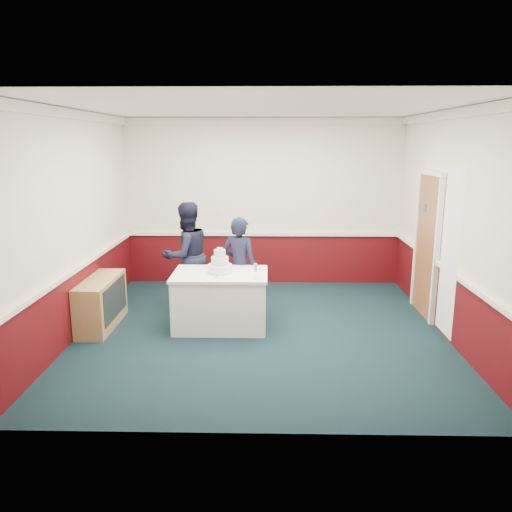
{
  "coord_description": "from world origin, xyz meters",
  "views": [
    {
      "loc": [
        0.07,
        -6.55,
        2.59
      ],
      "look_at": [
        -0.07,
        -0.1,
        1.1
      ],
      "focal_mm": 35.0,
      "sensor_mm": 36.0,
      "label": 1
    }
  ],
  "objects_px": {
    "wedding_cake": "(220,265)",
    "person_man": "(187,256)",
    "cake_table": "(221,299)",
    "cake_knife": "(217,276)",
    "person_woman": "(240,266)",
    "sideboard": "(101,303)",
    "champagne_flute": "(255,268)"
  },
  "relations": [
    {
      "from": "cake_knife",
      "to": "cake_table",
      "type": "bearing_deg",
      "value": 84.03
    },
    {
      "from": "cake_table",
      "to": "wedding_cake",
      "type": "distance_m",
      "value": 0.5
    },
    {
      "from": "champagne_flute",
      "to": "sideboard",
      "type": "bearing_deg",
      "value": 173.7
    },
    {
      "from": "sideboard",
      "to": "person_woman",
      "type": "height_order",
      "value": "person_woman"
    },
    {
      "from": "wedding_cake",
      "to": "sideboard",
      "type": "bearing_deg",
      "value": -178.72
    },
    {
      "from": "person_woman",
      "to": "sideboard",
      "type": "bearing_deg",
      "value": 38.22
    },
    {
      "from": "champagne_flute",
      "to": "person_man",
      "type": "xyz_separation_m",
      "value": [
        -1.1,
        1.13,
        -0.09
      ]
    },
    {
      "from": "sideboard",
      "to": "cake_knife",
      "type": "bearing_deg",
      "value": -5.56
    },
    {
      "from": "wedding_cake",
      "to": "person_man",
      "type": "distance_m",
      "value": 1.04
    },
    {
      "from": "sideboard",
      "to": "champagne_flute",
      "type": "relative_size",
      "value": 5.85
    },
    {
      "from": "sideboard",
      "to": "wedding_cake",
      "type": "height_order",
      "value": "wedding_cake"
    },
    {
      "from": "champagne_flute",
      "to": "person_woman",
      "type": "distance_m",
      "value": 0.88
    },
    {
      "from": "champagne_flute",
      "to": "cake_table",
      "type": "bearing_deg",
      "value": 150.75
    },
    {
      "from": "sideboard",
      "to": "cake_knife",
      "type": "height_order",
      "value": "cake_knife"
    },
    {
      "from": "champagne_flute",
      "to": "wedding_cake",
      "type": "bearing_deg",
      "value": 150.75
    },
    {
      "from": "cake_table",
      "to": "champagne_flute",
      "type": "xyz_separation_m",
      "value": [
        0.5,
        -0.28,
        0.53
      ]
    },
    {
      "from": "wedding_cake",
      "to": "cake_table",
      "type": "bearing_deg",
      "value": -90.0
    },
    {
      "from": "sideboard",
      "to": "person_man",
      "type": "height_order",
      "value": "person_man"
    },
    {
      "from": "cake_knife",
      "to": "person_woman",
      "type": "bearing_deg",
      "value": 72.36
    },
    {
      "from": "person_man",
      "to": "person_woman",
      "type": "bearing_deg",
      "value": 121.33
    },
    {
      "from": "cake_knife",
      "to": "person_man",
      "type": "xyz_separation_m",
      "value": [
        -0.57,
        1.05,
        0.05
      ]
    },
    {
      "from": "cake_table",
      "to": "wedding_cake",
      "type": "height_order",
      "value": "wedding_cake"
    },
    {
      "from": "wedding_cake",
      "to": "person_woman",
      "type": "bearing_deg",
      "value": 65.88
    },
    {
      "from": "cake_table",
      "to": "cake_knife",
      "type": "distance_m",
      "value": 0.44
    },
    {
      "from": "person_man",
      "to": "sideboard",
      "type": "bearing_deg",
      "value": -0.05
    },
    {
      "from": "cake_table",
      "to": "champagne_flute",
      "type": "relative_size",
      "value": 6.44
    },
    {
      "from": "sideboard",
      "to": "cake_table",
      "type": "bearing_deg",
      "value": 1.28
    },
    {
      "from": "cake_table",
      "to": "wedding_cake",
      "type": "xyz_separation_m",
      "value": [
        -0.0,
        0.0,
        0.5
      ]
    },
    {
      "from": "person_woman",
      "to": "cake_table",
      "type": "bearing_deg",
      "value": 87.34
    },
    {
      "from": "cake_table",
      "to": "champagne_flute",
      "type": "distance_m",
      "value": 0.78
    },
    {
      "from": "sideboard",
      "to": "cake_table",
      "type": "xyz_separation_m",
      "value": [
        1.69,
        0.04,
        0.05
      ]
    },
    {
      "from": "champagne_flute",
      "to": "person_woman",
      "type": "height_order",
      "value": "person_woman"
    }
  ]
}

